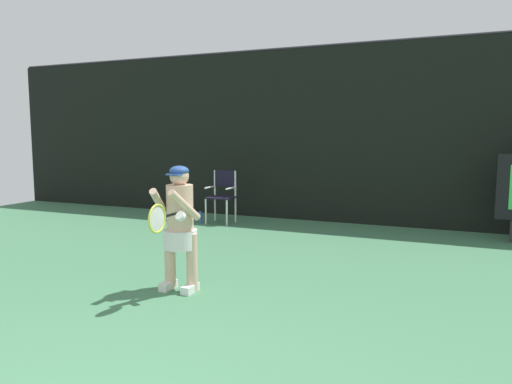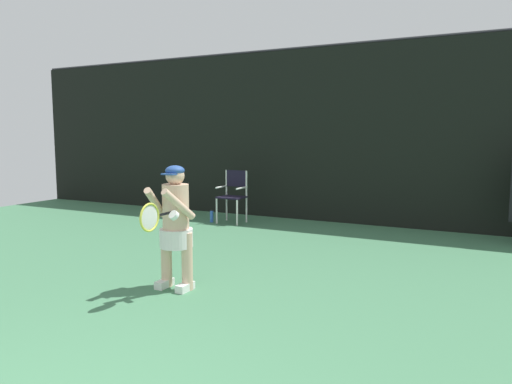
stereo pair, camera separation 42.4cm
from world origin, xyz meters
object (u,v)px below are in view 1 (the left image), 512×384
(tennis_player, at_px, (180,223))
(water_bottle, at_px, (200,217))
(umpire_chair, at_px, (222,193))
(tennis_racket, at_px, (158,218))

(tennis_player, bearing_deg, water_bottle, 116.59)
(water_bottle, relative_size, tennis_player, 0.18)
(umpire_chair, relative_size, water_bottle, 4.08)
(tennis_racket, bearing_deg, umpire_chair, 126.78)
(tennis_player, bearing_deg, tennis_racket, -82.06)
(umpire_chair, height_order, water_bottle, umpire_chair)
(tennis_player, bearing_deg, umpire_chair, 110.66)
(water_bottle, distance_m, tennis_player, 4.41)
(umpire_chair, height_order, tennis_racket, tennis_racket)
(umpire_chair, distance_m, water_bottle, 0.67)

